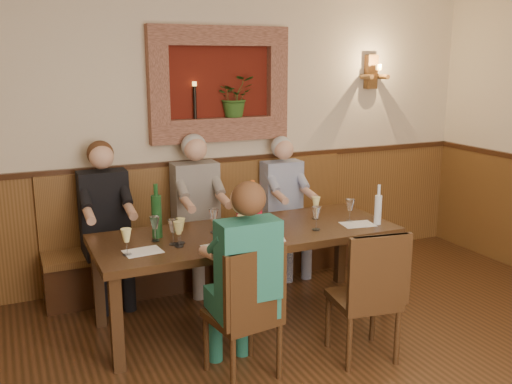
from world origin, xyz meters
TOP-DOWN VIEW (x-y plane):
  - room_shell at (0.00, 0.00)m, footprint 6.04×6.04m
  - wainscoting at (0.00, -0.00)m, footprint 6.02×6.02m
  - wall_niche at (0.24, 2.94)m, footprint 1.36×0.30m
  - wall_sconce at (1.90, 2.93)m, footprint 0.25×0.20m
  - dining_table at (0.00, 1.85)m, footprint 2.40×0.90m
  - bench at (0.00, 2.79)m, footprint 3.00×0.45m
  - chair_near_left at (-0.36, 1.07)m, footprint 0.47×0.47m
  - chair_near_right at (0.51, 0.95)m, footprint 0.48×0.48m
  - person_bench_left at (-0.95, 2.69)m, footprint 0.41×0.51m
  - person_bench_mid at (-0.12, 2.69)m, footprint 0.42×0.51m
  - person_bench_right at (0.77, 2.69)m, footprint 0.39×0.48m
  - person_chair_front at (-0.37, 1.07)m, footprint 0.39×0.48m
  - spittoon_bucket at (0.02, 1.86)m, footprint 0.27×0.27m
  - wine_bottle_green_a at (0.06, 1.87)m, footprint 0.09×0.09m
  - wine_bottle_green_b at (-0.69, 1.99)m, footprint 0.10×0.10m
  - water_bottle at (1.06, 1.59)m, footprint 0.07×0.07m
  - tasting_sheet_a at (-0.87, 1.70)m, footprint 0.28×0.21m
  - tasting_sheet_b at (0.07, 1.62)m, footprint 0.30×0.25m
  - tasting_sheet_c at (0.91, 1.65)m, footprint 0.29×0.23m
  - tasting_sheet_d at (-0.30, 1.57)m, footprint 0.32×0.24m
  - wine_glass_0 at (-0.99, 1.68)m, footprint 0.08×0.08m
  - wine_glass_1 at (-0.73, 1.90)m, footprint 0.08×0.08m
  - wine_glass_2 at (-0.60, 1.70)m, footprint 0.08×0.08m
  - wine_glass_3 at (-0.25, 1.92)m, footprint 0.08×0.08m
  - wine_glass_4 at (-0.11, 1.68)m, footprint 0.08×0.08m
  - wine_glass_5 at (0.13, 1.98)m, footprint 0.08×0.08m
  - wine_glass_6 at (0.52, 1.66)m, footprint 0.08×0.08m
  - wine_glass_7 at (0.68, 1.95)m, footprint 0.08×0.08m
  - wine_glass_8 at (0.90, 1.76)m, footprint 0.08×0.08m
  - wine_glass_9 at (-0.25, 1.56)m, footprint 0.08×0.08m
  - wine_glass_10 at (-0.57, 1.77)m, footprint 0.08×0.08m
  - wine_glass_11 at (-0.63, 1.77)m, footprint 0.08×0.08m

SIDE VIEW (x-z plane):
  - chair_near_left at x=-0.36m, z-range -0.20..0.74m
  - chair_near_right at x=0.51m, z-range -0.20..0.76m
  - bench at x=0.00m, z-range -0.23..0.88m
  - person_bench_right at x=0.77m, z-range -0.12..1.23m
  - person_chair_front at x=-0.37m, z-range -0.12..1.24m
  - person_bench_left at x=-0.95m, z-range -0.12..1.29m
  - wainscoting at x=0.00m, z-range 0.01..1.16m
  - person_bench_mid at x=-0.12m, z-range -0.12..1.30m
  - dining_table at x=0.00m, z-range 0.30..1.05m
  - tasting_sheet_a at x=-0.87m, z-range 0.75..0.75m
  - tasting_sheet_b at x=0.07m, z-range 0.75..0.75m
  - tasting_sheet_c at x=0.91m, z-range 0.75..0.75m
  - tasting_sheet_d at x=-0.30m, z-range 0.75..0.75m
  - wine_glass_0 at x=-0.99m, z-range 0.75..0.94m
  - wine_glass_1 at x=-0.73m, z-range 0.75..0.94m
  - wine_glass_2 at x=-0.60m, z-range 0.75..0.94m
  - wine_glass_3 at x=-0.25m, z-range 0.75..0.94m
  - wine_glass_4 at x=-0.11m, z-range 0.75..0.94m
  - wine_glass_5 at x=0.13m, z-range 0.75..0.94m
  - wine_glass_6 at x=0.52m, z-range 0.75..0.94m
  - wine_glass_7 at x=0.68m, z-range 0.75..0.94m
  - wine_glass_8 at x=0.90m, z-range 0.75..0.94m
  - wine_glass_9 at x=-0.25m, z-range 0.75..0.94m
  - wine_glass_10 at x=-0.57m, z-range 0.75..0.94m
  - wine_glass_11 at x=-0.63m, z-range 0.75..0.94m
  - spittoon_bucket at x=0.02m, z-range 0.75..0.99m
  - water_bottle at x=1.06m, z-range 0.72..1.05m
  - wine_bottle_green_a at x=0.06m, z-range 0.71..1.12m
  - wine_bottle_green_b at x=-0.69m, z-range 0.71..1.13m
  - wall_niche at x=0.24m, z-range 1.28..2.34m
  - room_shell at x=0.00m, z-range 0.48..3.30m
  - wall_sconce at x=1.90m, z-range 1.77..2.12m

